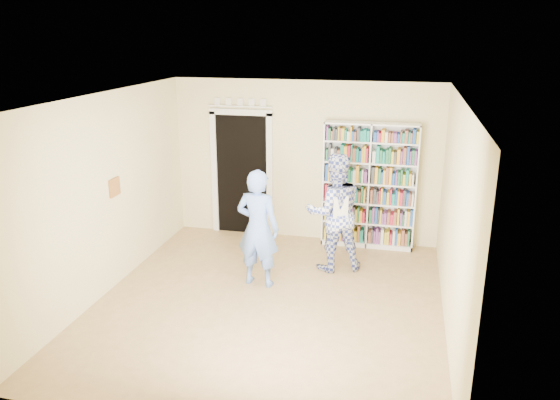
# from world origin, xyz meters

# --- Properties ---
(floor) EXTENTS (5.00, 5.00, 0.00)m
(floor) POSITION_xyz_m (0.00, 0.00, 0.00)
(floor) COLOR #947047
(floor) RESTS_ON ground
(ceiling) EXTENTS (5.00, 5.00, 0.00)m
(ceiling) POSITION_xyz_m (0.00, 0.00, 2.70)
(ceiling) COLOR white
(ceiling) RESTS_ON wall_back
(wall_back) EXTENTS (4.50, 0.00, 4.50)m
(wall_back) POSITION_xyz_m (0.00, 2.50, 1.35)
(wall_back) COLOR beige
(wall_back) RESTS_ON floor
(wall_left) EXTENTS (0.00, 5.00, 5.00)m
(wall_left) POSITION_xyz_m (-2.25, 0.00, 1.35)
(wall_left) COLOR beige
(wall_left) RESTS_ON floor
(wall_right) EXTENTS (0.00, 5.00, 5.00)m
(wall_right) POSITION_xyz_m (2.25, 0.00, 1.35)
(wall_right) COLOR beige
(wall_right) RESTS_ON floor
(bookshelf) EXTENTS (1.51, 0.28, 2.07)m
(bookshelf) POSITION_xyz_m (1.10, 2.34, 1.05)
(bookshelf) COLOR white
(bookshelf) RESTS_ON floor
(doorway) EXTENTS (1.10, 0.08, 2.43)m
(doorway) POSITION_xyz_m (-1.10, 2.48, 1.18)
(doorway) COLOR black
(doorway) RESTS_ON floor
(wall_art) EXTENTS (0.03, 0.25, 0.25)m
(wall_art) POSITION_xyz_m (-2.23, 0.20, 1.40)
(wall_art) COLOR brown
(wall_art) RESTS_ON wall_left
(man_blue) EXTENTS (0.66, 0.47, 1.68)m
(man_blue) POSITION_xyz_m (-0.28, 0.53, 0.84)
(man_blue) COLOR #668CE3
(man_blue) RESTS_ON floor
(man_plaid) EXTENTS (1.05, 0.95, 1.78)m
(man_plaid) POSITION_xyz_m (0.68, 1.30, 0.89)
(man_plaid) COLOR #323F99
(man_plaid) RESTS_ON floor
(paper_sheet) EXTENTS (0.20, 0.11, 0.31)m
(paper_sheet) POSITION_xyz_m (0.80, 1.07, 1.06)
(paper_sheet) COLOR white
(paper_sheet) RESTS_ON man_plaid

